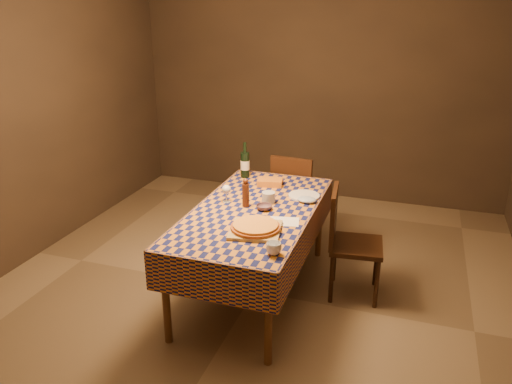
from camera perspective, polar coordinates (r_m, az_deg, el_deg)
room at (r=3.82m, az=-0.24°, el=6.06°), size 5.00×5.10×2.70m
dining_table at (r=4.04m, az=-0.22°, el=-2.97°), size 0.94×1.84×0.77m
cutting_board at (r=3.63m, az=-0.06°, el=-4.35°), size 0.42×0.42×0.02m
pizza at (r=3.62m, az=-0.06°, el=-3.94°), size 0.48×0.48×0.04m
pepper_mill at (r=4.03m, az=-1.19°, el=-0.17°), size 0.06×0.06×0.24m
bowl at (r=4.00m, az=0.93°, el=-1.76°), size 0.15×0.15×0.04m
wine_glass at (r=4.13m, az=-3.42°, el=0.23°), size 0.07×0.07×0.15m
wine_bottle at (r=4.71m, az=-1.26°, el=3.20°), size 0.11×0.11×0.34m
deli_tub at (r=4.13m, az=1.44°, el=-0.63°), size 0.13×0.13×0.09m
takeout_container at (r=4.53m, az=1.61°, el=1.14°), size 0.25×0.20×0.06m
white_plate at (r=4.29m, az=5.51°, el=-0.41°), size 0.35×0.35×0.02m
tumbler at (r=3.30m, az=2.04°, el=-6.46°), size 0.14×0.14×0.08m
flour_patch at (r=3.79m, az=3.23°, el=-3.38°), size 0.25×0.21×0.00m
flour_bag at (r=4.16m, az=5.83°, el=-0.87°), size 0.19×0.16×0.05m
chair_far at (r=5.05m, az=4.39°, el=-0.15°), size 0.45×0.46×0.93m
chair_right at (r=4.18m, az=10.32°, el=-5.06°), size 0.47×0.46×0.93m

